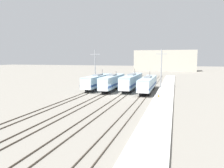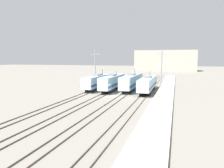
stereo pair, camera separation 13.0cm
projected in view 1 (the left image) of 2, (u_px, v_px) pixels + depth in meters
The scene contains 14 objects.
ground_plane at pixel (113, 95), 50.76m from camera, with size 400.00×400.00×0.00m, color gray.
rail_pair_far_left at pixel (86, 93), 52.70m from camera, with size 1.51×120.00×0.15m.
rail_pair_center_left at pixel (104, 94), 51.40m from camera, with size 1.51×120.00×0.15m.
rail_pair_center_right at pixel (123, 95), 50.10m from camera, with size 1.51×120.00×0.15m.
rail_pair_far_right at pixel (143, 96), 48.80m from camera, with size 1.51×120.00×0.15m.
locomotive_far_left at pixel (97, 82), 60.17m from camera, with size 2.98×17.48×5.25m.
locomotive_center_left at pixel (112, 82), 57.55m from camera, with size 2.75×16.58×4.85m.
locomotive_center_right at pixel (131, 82), 58.88m from camera, with size 2.88×19.11×5.57m.
locomotive_far_right at pixel (147, 84), 55.20m from camera, with size 2.91×18.17×4.94m.
catenary_tower_left at pixel (95, 67), 65.41m from camera, with size 2.98×0.31×11.01m.
catenary_tower_right at pixel (161, 68), 59.99m from camera, with size 2.98×0.31×11.01m.
platform at pixel (164, 97), 47.53m from camera, with size 4.00×120.00×0.43m.
traffic_cone at pixel (159, 95), 45.86m from camera, with size 0.37×0.37×0.64m.
depot_building at pixel (165, 61), 148.27m from camera, with size 40.19×13.29×13.85m.
Camera 1 is at (13.74, -48.19, 8.51)m, focal length 35.00 mm.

